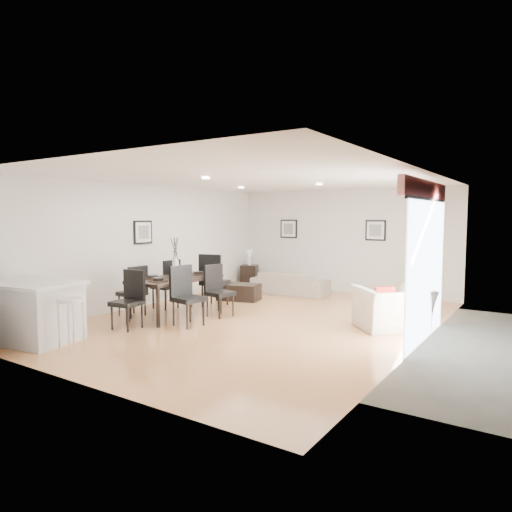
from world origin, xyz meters
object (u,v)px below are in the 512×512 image
Objects in this scene: dining_chair_head at (130,296)px; dining_chair_wfar at (168,281)px; armchair at (392,309)px; dining_chair_efar at (217,287)px; bar_stool at (70,306)px; side_table at (249,275)px; kitchen_island at (34,311)px; sofa at (290,283)px; dining_chair_foot at (213,277)px; dining_table at (176,281)px; coffee_table at (239,292)px; dining_chair_enear at (185,292)px; dining_chair_wnear at (135,288)px.

dining_chair_wfar is at bearing 105.56° from dining_chair_head.
armchair is 3.40m from dining_chair_efar.
side_table is at bearing 101.52° from bar_stool.
kitchen_island reaches higher than side_table.
dining_chair_head reaches higher than kitchen_island.
dining_chair_foot is (-0.63, -2.37, 0.37)m from sofa.
dining_table reaches higher than side_table.
sofa is 6.17m from bar_stool.
dining_chair_wfar reaches higher than dining_chair_efar.
dining_chair_head is 1.50m from bar_stool.
dining_chair_efar is at bearing 37.04° from dining_table.
dining_chair_head reaches higher than side_table.
coffee_table is 1.21× the size of bar_stool.
dining_chair_enear reaches higher than coffee_table.
kitchen_island is 1.93× the size of bar_stool.
dining_chair_wnear is at bearing -143.60° from dining_table.
bar_stool is at bearing 83.72° from sofa.
bar_stool reaches higher than coffee_table.
dining_chair_foot is (-0.65, 0.67, 0.08)m from dining_chair_efar.
dining_chair_wfar is at bearing -126.46° from coffee_table.
dining_table is 1.84× the size of dining_chair_efar.
bar_stool is at bearing 3.39° from armchair.
dining_chair_efar is at bearing -83.02° from coffee_table.
coffee_table is at bearing 31.37° from dining_chair_efar.
sofa is at bearing 10.61° from dining_chair_efar.
dining_chair_enear reaches higher than bar_stool.
dining_chair_head reaches higher than dining_chair_efar.
dining_chair_efar is 0.99× the size of dining_chair_head.
dining_chair_wnear is 0.66× the size of kitchen_island.
dining_chair_head is 5.42m from side_table.
bar_stool is (1.01, -3.09, 0.09)m from dining_chair_wfar.
dining_chair_wfar is 0.97m from dining_chair_foot.
dining_table reaches higher than coffee_table.
dining_chair_efar reaches higher than kitchen_island.
dining_chair_wnear reaches higher than coffee_table.
dining_chair_efar is 1.79m from dining_chair_head.
coffee_table is at bearing 168.07° from dining_chair_wnear.
dining_chair_head is 0.68× the size of kitchen_island.
dining_chair_wnear reaches higher than kitchen_island.
sofa is at bearing 87.17° from bar_stool.
dining_chair_enear is at bearing 40.53° from dining_chair_head.
dining_chair_enear is at bearing 101.39° from dining_chair_foot.
bar_stool is at bearing 19.48° from dining_chair_wfar.
kitchen_island is at bearing -102.20° from dining_table.
kitchen_island is at bearing -86.41° from side_table.
dining_chair_enear is 1.38× the size of bar_stool.
sofa is at bearing -20.25° from side_table.
bar_stool is (-3.62, -3.90, 0.31)m from armchair.
armchair is 3.74m from dining_chair_enear.
sofa is at bearing -115.22° from dining_chair_foot.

